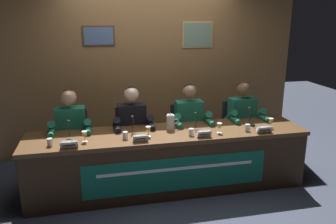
% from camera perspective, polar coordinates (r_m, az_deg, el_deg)
% --- Properties ---
extents(ground_plane, '(12.00, 12.00, 0.00)m').
position_cam_1_polar(ground_plane, '(4.45, 0.00, -12.27)').
color(ground_plane, '#383D4C').
extents(wall_back_panelled, '(4.59, 0.14, 2.60)m').
position_cam_1_polar(wall_back_panelled, '(5.29, -3.11, 7.20)').
color(wall_back_panelled, brown).
rests_on(wall_back_panelled, ground_plane).
extents(conference_table, '(3.39, 0.75, 0.73)m').
position_cam_1_polar(conference_table, '(4.14, 0.34, -6.83)').
color(conference_table, brown).
rests_on(conference_table, ground_plane).
extents(chair_far_left, '(0.44, 0.44, 0.90)m').
position_cam_1_polar(chair_far_left, '(4.71, -15.48, -5.43)').
color(chair_far_left, black).
rests_on(chair_far_left, ground_plane).
extents(panelist_far_left, '(0.51, 0.48, 1.23)m').
position_cam_1_polar(panelist_far_left, '(4.43, -15.86, -3.02)').
color(panelist_far_left, black).
rests_on(panelist_far_left, ground_plane).
extents(nameplate_far_left, '(0.19, 0.06, 0.08)m').
position_cam_1_polar(nameplate_far_left, '(3.80, -16.15, -5.24)').
color(nameplate_far_left, white).
rests_on(nameplate_far_left, conference_table).
extents(juice_glass_far_left, '(0.06, 0.06, 0.12)m').
position_cam_1_polar(juice_glass_far_left, '(3.92, -13.73, -3.66)').
color(juice_glass_far_left, white).
rests_on(juice_glass_far_left, conference_table).
extents(water_cup_far_left, '(0.06, 0.06, 0.08)m').
position_cam_1_polar(water_cup_far_left, '(3.92, -19.07, -4.84)').
color(water_cup_far_left, silver).
rests_on(water_cup_far_left, conference_table).
extents(microphone_far_left, '(0.06, 0.17, 0.22)m').
position_cam_1_polar(microphone_far_left, '(4.02, -16.18, -3.56)').
color(microphone_far_left, black).
rests_on(microphone_far_left, conference_table).
extents(chair_center_left, '(0.44, 0.44, 0.90)m').
position_cam_1_polar(chair_center_left, '(4.72, -6.06, -4.86)').
color(chair_center_left, black).
rests_on(chair_center_left, ground_plane).
extents(panelist_center_left, '(0.51, 0.48, 1.23)m').
position_cam_1_polar(panelist_center_left, '(4.44, -5.87, -2.42)').
color(panelist_center_left, black).
rests_on(panelist_center_left, ground_plane).
extents(nameplate_center_left, '(0.17, 0.06, 0.08)m').
position_cam_1_polar(nameplate_center_left, '(3.84, -4.61, -4.39)').
color(nameplate_center_left, white).
rests_on(nameplate_center_left, conference_table).
extents(juice_glass_center_left, '(0.06, 0.06, 0.12)m').
position_cam_1_polar(juice_glass_center_left, '(3.98, -3.30, -2.94)').
color(juice_glass_center_left, white).
rests_on(juice_glass_center_left, conference_table).
extents(water_cup_center_left, '(0.06, 0.06, 0.08)m').
position_cam_1_polar(water_cup_center_left, '(3.95, -7.13, -3.94)').
color(water_cup_center_left, silver).
rests_on(water_cup_center_left, conference_table).
extents(microphone_center_left, '(0.06, 0.17, 0.22)m').
position_cam_1_polar(microphone_center_left, '(4.05, -5.79, -2.82)').
color(microphone_center_left, black).
rests_on(microphone_center_left, conference_table).
extents(chair_center_right, '(0.44, 0.44, 0.90)m').
position_cam_1_polar(chair_center_right, '(4.85, 3.05, -4.19)').
color(chair_center_right, black).
rests_on(chair_center_right, ground_plane).
extents(panelist_center_right, '(0.51, 0.48, 1.23)m').
position_cam_1_polar(panelist_center_right, '(4.58, 3.76, -1.78)').
color(panelist_center_right, black).
rests_on(panelist_center_right, ground_plane).
extents(nameplate_center_right, '(0.17, 0.06, 0.08)m').
position_cam_1_polar(nameplate_center_right, '(3.99, 6.04, -3.63)').
color(nameplate_center_right, white).
rests_on(nameplate_center_right, conference_table).
extents(juice_glass_center_right, '(0.06, 0.06, 0.12)m').
position_cam_1_polar(juice_glass_center_right, '(4.14, 8.56, -2.34)').
color(juice_glass_center_right, white).
rests_on(juice_glass_center_right, conference_table).
extents(water_cup_center_right, '(0.06, 0.06, 0.08)m').
position_cam_1_polar(water_cup_center_right, '(4.03, 3.92, -3.41)').
color(water_cup_center_right, silver).
rests_on(water_cup_center_right, conference_table).
extents(microphone_center_right, '(0.06, 0.17, 0.22)m').
position_cam_1_polar(microphone_center_right, '(4.18, 4.89, -2.19)').
color(microphone_center_right, black).
rests_on(microphone_center_right, conference_table).
extents(chair_far_right, '(0.44, 0.44, 0.90)m').
position_cam_1_polar(chair_far_right, '(5.10, 11.45, -3.47)').
color(chair_far_right, black).
rests_on(chair_far_right, ground_plane).
extents(panelist_far_right, '(0.51, 0.48, 1.23)m').
position_cam_1_polar(panelist_far_right, '(4.85, 12.56, -1.14)').
color(panelist_far_right, black).
rests_on(panelist_far_right, ground_plane).
extents(nameplate_far_right, '(0.19, 0.06, 0.08)m').
position_cam_1_polar(nameplate_far_right, '(4.27, 15.75, -2.83)').
color(nameplate_far_right, white).
rests_on(nameplate_far_right, conference_table).
extents(juice_glass_far_right, '(0.06, 0.06, 0.12)m').
position_cam_1_polar(juice_glass_far_right, '(4.47, 16.76, -1.48)').
color(juice_glass_far_right, white).
rests_on(juice_glass_far_right, conference_table).
extents(water_cup_far_right, '(0.06, 0.06, 0.08)m').
position_cam_1_polar(water_cup_far_right, '(4.29, 13.10, -2.61)').
color(water_cup_far_right, silver).
rests_on(water_cup_far_right, conference_table).
extents(microphone_far_right, '(0.06, 0.17, 0.22)m').
position_cam_1_polar(microphone_far_right, '(4.52, 13.78, -1.21)').
color(microphone_far_right, black).
rests_on(microphone_far_right, conference_table).
extents(water_pitcher_central, '(0.15, 0.10, 0.21)m').
position_cam_1_polar(water_pitcher_central, '(4.21, 0.42, -1.69)').
color(water_pitcher_central, silver).
rests_on(water_pitcher_central, conference_table).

